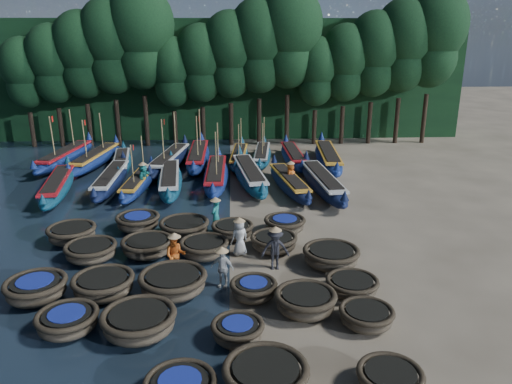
{
  "coord_description": "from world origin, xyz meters",
  "views": [
    {
      "loc": [
        0.2,
        -20.7,
        9.34
      ],
      "look_at": [
        1.35,
        3.45,
        1.3
      ],
      "focal_mm": 35.0,
      "sensor_mm": 36.0,
      "label": 1
    }
  ],
  "objects_px": {
    "fisherman_5": "(144,177)",
    "long_boat_2": "(111,180)",
    "coracle_7": "(238,331)",
    "fisherman_2": "(175,254)",
    "coracle_17": "(204,248)",
    "long_boat_3": "(139,183)",
    "fisherman_4": "(222,266)",
    "coracle_12": "(173,282)",
    "long_boat_10": "(95,159)",
    "coracle_19": "(331,256)",
    "fisherman_3": "(275,248)",
    "coracle_10": "(36,289)",
    "long_boat_4": "(170,180)",
    "coracle_5": "(68,321)",
    "coracle_24": "(285,224)",
    "long_boat_12": "(170,160)",
    "fisherman_0": "(239,236)",
    "coracle_4": "(390,380)",
    "coracle_23": "(232,230)",
    "coracle_21": "(138,222)",
    "long_boat_7": "(289,183)",
    "long_boat_6": "(249,175)",
    "long_boat_8": "(323,182)",
    "coracle_9": "(367,316)",
    "coracle_20": "(72,233)",
    "coracle_6": "(139,322)",
    "coracle_14": "(352,285)",
    "fisherman_6": "(290,175)",
    "long_boat_1": "(58,186)",
    "coracle_13": "(254,289)",
    "coracle_22": "(184,228)",
    "long_boat_9": "(65,157)",
    "long_boat_15": "(262,155)",
    "long_boat_5": "(216,175)",
    "coracle_8": "(306,301)",
    "coracle_18": "(274,242)",
    "long_boat_14": "(239,157)",
    "fisherman_1": "(216,214)",
    "long_boat_13": "(198,157)",
    "long_boat_16": "(293,156)",
    "long_boat_11": "(122,163)",
    "coracle_3": "(266,377)",
    "coracle_15": "(91,251)"
  },
  "relations": [
    {
      "from": "fisherman_5",
      "to": "long_boat_2",
      "type": "bearing_deg",
      "value": 87.03
    },
    {
      "from": "coracle_7",
      "to": "fisherman_2",
      "type": "distance_m",
      "value": 5.14
    },
    {
      "from": "coracle_17",
      "to": "long_boat_3",
      "type": "relative_size",
      "value": 0.33
    },
    {
      "from": "coracle_17",
      "to": "fisherman_4",
      "type": "relative_size",
      "value": 1.39
    },
    {
      "from": "coracle_12",
      "to": "long_boat_10",
      "type": "relative_size",
      "value": 0.37
    },
    {
      "from": "coracle_19",
      "to": "fisherman_3",
      "type": "height_order",
      "value": "fisherman_3"
    },
    {
      "from": "coracle_10",
      "to": "long_boat_4",
      "type": "xyz_separation_m",
      "value": [
        3.27,
        12.85,
        0.09
      ]
    },
    {
      "from": "coracle_5",
      "to": "coracle_24",
      "type": "bearing_deg",
      "value": 45.17
    },
    {
      "from": "long_boat_12",
      "to": "fisherman_0",
      "type": "relative_size",
      "value": 4.78
    },
    {
      "from": "coracle_4",
      "to": "fisherman_5",
      "type": "xyz_separation_m",
      "value": [
        -9.42,
        17.82,
        0.49
      ]
    },
    {
      "from": "long_boat_3",
      "to": "fisherman_2",
      "type": "relative_size",
      "value": 3.87
    },
    {
      "from": "coracle_17",
      "to": "coracle_23",
      "type": "bearing_deg",
      "value": 58.69
    },
    {
      "from": "coracle_23",
      "to": "coracle_24",
      "type": "bearing_deg",
      "value": 11.98
    },
    {
      "from": "coracle_21",
      "to": "long_boat_10",
      "type": "height_order",
      "value": "long_boat_10"
    },
    {
      "from": "long_boat_7",
      "to": "fisherman_2",
      "type": "xyz_separation_m",
      "value": [
        -5.63,
        -10.34,
        0.38
      ]
    },
    {
      "from": "coracle_19",
      "to": "long_boat_3",
      "type": "height_order",
      "value": "long_boat_3"
    },
    {
      "from": "long_boat_6",
      "to": "fisherman_5",
      "type": "xyz_separation_m",
      "value": [
        -6.33,
        -0.94,
        0.27
      ]
    },
    {
      "from": "coracle_10",
      "to": "long_boat_8",
      "type": "bearing_deg",
      "value": 43.67
    },
    {
      "from": "long_boat_6",
      "to": "fisherman_5",
      "type": "relative_size",
      "value": 4.75
    },
    {
      "from": "coracle_9",
      "to": "coracle_20",
      "type": "xyz_separation_m",
      "value": [
        -11.61,
        7.23,
        0.08
      ]
    },
    {
      "from": "coracle_6",
      "to": "coracle_14",
      "type": "height_order",
      "value": "coracle_6"
    },
    {
      "from": "long_boat_7",
      "to": "fisherman_6",
      "type": "bearing_deg",
      "value": 64.46
    },
    {
      "from": "coracle_17",
      "to": "long_boat_4",
      "type": "distance_m",
      "value": 9.96
    },
    {
      "from": "long_boat_1",
      "to": "fisherman_3",
      "type": "xyz_separation_m",
      "value": [
        11.85,
        -9.96,
        0.36
      ]
    },
    {
      "from": "coracle_13",
      "to": "coracle_22",
      "type": "relative_size",
      "value": 0.76
    },
    {
      "from": "long_boat_9",
      "to": "long_boat_15",
      "type": "bearing_deg",
      "value": 8.85
    },
    {
      "from": "coracle_9",
      "to": "long_boat_5",
      "type": "bearing_deg",
      "value": 108.68
    },
    {
      "from": "coracle_8",
      "to": "long_boat_15",
      "type": "height_order",
      "value": "long_boat_15"
    },
    {
      "from": "long_boat_15",
      "to": "coracle_18",
      "type": "bearing_deg",
      "value": -85.39
    },
    {
      "from": "coracle_13",
      "to": "long_boat_14",
      "type": "xyz_separation_m",
      "value": [
        -0.24,
        18.66,
        0.09
      ]
    },
    {
      "from": "long_boat_6",
      "to": "fisherman_5",
      "type": "height_order",
      "value": "fisherman_5"
    },
    {
      "from": "coracle_24",
      "to": "fisherman_1",
      "type": "xyz_separation_m",
      "value": [
        -3.26,
        0.14,
        0.52
      ]
    },
    {
      "from": "long_boat_5",
      "to": "long_boat_14",
      "type": "relative_size",
      "value": 1.17
    },
    {
      "from": "long_boat_3",
      "to": "long_boat_7",
      "type": "distance_m",
      "value": 8.98
    },
    {
      "from": "coracle_17",
      "to": "long_boat_13",
      "type": "xyz_separation_m",
      "value": [
        -1.19,
        15.02,
        0.15
      ]
    },
    {
      "from": "coracle_20",
      "to": "fisherman_3",
      "type": "height_order",
      "value": "fisherman_3"
    },
    {
      "from": "long_boat_12",
      "to": "long_boat_16",
      "type": "bearing_deg",
      "value": 15.76
    },
    {
      "from": "long_boat_6",
      "to": "long_boat_9",
      "type": "relative_size",
      "value": 1.02
    },
    {
      "from": "fisherman_5",
      "to": "fisherman_6",
      "type": "relative_size",
      "value": 1.01
    },
    {
      "from": "long_boat_4",
      "to": "long_boat_11",
      "type": "relative_size",
      "value": 1.14
    },
    {
      "from": "long_boat_3",
      "to": "long_boat_9",
      "type": "xyz_separation_m",
      "value": [
        -6.22,
        6.18,
        0.1
      ]
    },
    {
      "from": "coracle_20",
      "to": "long_boat_2",
      "type": "height_order",
      "value": "long_boat_2"
    },
    {
      "from": "coracle_9",
      "to": "coracle_18",
      "type": "relative_size",
      "value": 0.78
    },
    {
      "from": "coracle_3",
      "to": "long_boat_12",
      "type": "distance_m",
      "value": 23.07
    },
    {
      "from": "long_boat_13",
      "to": "coracle_22",
      "type": "bearing_deg",
      "value": -89.11
    },
    {
      "from": "coracle_15",
      "to": "long_boat_7",
      "type": "distance_m",
      "value": 12.86
    },
    {
      "from": "long_boat_13",
      "to": "fisherman_4",
      "type": "height_order",
      "value": "long_boat_13"
    },
    {
      "from": "long_boat_2",
      "to": "fisherman_6",
      "type": "distance_m",
      "value": 10.85
    },
    {
      "from": "coracle_10",
      "to": "long_boat_4",
      "type": "relative_size",
      "value": 0.3
    },
    {
      "from": "coracle_15",
      "to": "fisherman_5",
      "type": "relative_size",
      "value": 1.36
    }
  ]
}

